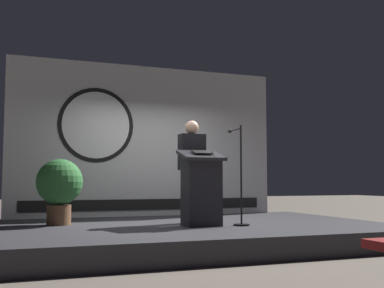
{
  "coord_description": "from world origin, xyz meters",
  "views": [
    {
      "loc": [
        -2.31,
        -6.91,
        0.96
      ],
      "look_at": [
        0.23,
        -0.02,
        1.55
      ],
      "focal_mm": 43.74,
      "sensor_mm": 36.0,
      "label": 1
    }
  ],
  "objects_px": {
    "speaker_person": "(192,170)",
    "microphone_stand": "(240,190)",
    "podium": "(201,189)",
    "potted_plant": "(60,185)"
  },
  "relations": [
    {
      "from": "speaker_person",
      "to": "potted_plant",
      "type": "bearing_deg",
      "value": 168.09
    },
    {
      "from": "speaker_person",
      "to": "microphone_stand",
      "type": "bearing_deg",
      "value": -45.94
    },
    {
      "from": "podium",
      "to": "speaker_person",
      "type": "xyz_separation_m",
      "value": [
        0.03,
        0.48,
        0.28
      ]
    },
    {
      "from": "speaker_person",
      "to": "microphone_stand",
      "type": "xyz_separation_m",
      "value": [
        0.56,
        -0.58,
        -0.3
      ]
    },
    {
      "from": "podium",
      "to": "potted_plant",
      "type": "distance_m",
      "value": 2.16
    },
    {
      "from": "microphone_stand",
      "to": "potted_plant",
      "type": "height_order",
      "value": "microphone_stand"
    },
    {
      "from": "speaker_person",
      "to": "microphone_stand",
      "type": "relative_size",
      "value": 1.08
    },
    {
      "from": "podium",
      "to": "microphone_stand",
      "type": "distance_m",
      "value": 0.59
    },
    {
      "from": "microphone_stand",
      "to": "speaker_person",
      "type": "bearing_deg",
      "value": 134.06
    },
    {
      "from": "podium",
      "to": "microphone_stand",
      "type": "xyz_separation_m",
      "value": [
        0.58,
        -0.1,
        -0.01
      ]
    }
  ]
}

